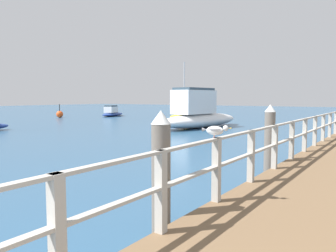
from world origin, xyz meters
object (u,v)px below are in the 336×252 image
object	(u,v)px
boat_4	(186,115)
dock_piling_near	(161,174)
boat_5	(112,113)
channel_buoy	(60,114)
boat_1	(199,115)
dock_piling_far	(270,139)
seagull_foreground	(215,130)

from	to	relation	value
boat_4	dock_piling_near	bearing A→B (deg)	134.79
boat_5	channel_buoy	xyz separation A→B (m)	(-2.65, -4.98, -0.05)
boat_1	dock_piling_near	bearing A→B (deg)	123.90
boat_1	channel_buoy	xyz separation A→B (m)	(-17.56, 1.83, -0.55)
boat_5	channel_buoy	bearing A→B (deg)	41.98
dock_piling_near	channel_buoy	distance (m)	31.69
dock_piling_near	boat_5	xyz separation A→B (m)	(-23.43, 22.97, -0.55)
dock_piling_near	boat_5	distance (m)	32.82
boat_4	boat_1	bearing A→B (deg)	140.77
dock_piling_far	boat_4	world-z (taller)	boat_4
boat_4	boat_5	size ratio (longest dim) A/B	1.19
boat_4	channel_buoy	world-z (taller)	boat_4
dock_piling_near	channel_buoy	xyz separation A→B (m)	(-26.08, 17.99, -0.60)
dock_piling_far	seagull_foreground	size ratio (longest dim) A/B	4.05
dock_piling_near	seagull_foreground	size ratio (longest dim) A/B	4.05
dock_piling_near	boat_1	xyz separation A→B (m)	(-8.52, 16.16, -0.05)
dock_piling_near	dock_piling_far	size ratio (longest dim) A/B	1.00
boat_1	dock_piling_far	bearing A→B (deg)	133.38
boat_1	seagull_foreground	bearing A→B (deg)	126.49
seagull_foreground	boat_1	bearing A→B (deg)	-166.13
dock_piling_near	seagull_foreground	distance (m)	1.20
seagull_foreground	boat_5	world-z (taller)	seagull_foreground
boat_4	boat_5	bearing A→B (deg)	19.80
seagull_foreground	boat_4	bearing A→B (deg)	-163.79
dock_piling_near	seagull_foreground	world-z (taller)	dock_piling_near
dock_piling_far	channel_buoy	world-z (taller)	dock_piling_far
boat_1	boat_4	size ratio (longest dim) A/B	1.50
dock_piling_far	boat_4	size ratio (longest dim) A/B	0.34
boat_5	dock_piling_near	bearing A→B (deg)	115.54
dock_piling_far	seagull_foreground	bearing A→B (deg)	-84.46
boat_1	channel_buoy	size ratio (longest dim) A/B	5.90
dock_piling_far	boat_5	bearing A→B (deg)	142.47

